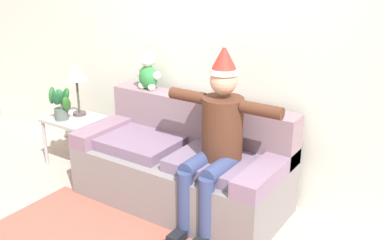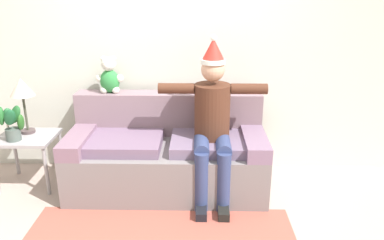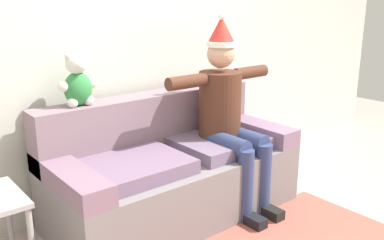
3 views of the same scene
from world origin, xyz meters
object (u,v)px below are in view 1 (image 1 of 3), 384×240
Objects in this scene: teddy_bear at (148,72)px; candle_tall at (61,101)px; couch at (184,165)px; potted_plant at (61,103)px; side_table at (75,124)px; table_lamp at (76,74)px; person_seated at (216,136)px.

teddy_bear reaches higher than candle_tall.
couch is 1.54m from potted_plant.
couch is at bearing 4.11° from potted_plant.
side_table is 0.54m from table_lamp.
couch is 7.71× the size of candle_tall.
teddy_bear is 0.67× the size of table_lamp.
teddy_bear is at bearing 157.32° from person_seated.
candle_tall reaches higher than side_table.
couch reaches higher than potted_plant.
teddy_bear reaches higher than potted_plant.
table_lamp is at bearing 176.07° from couch.
person_seated is 1.93m from potted_plant.
teddy_bear is 1.05× the size of potted_plant.
table_lamp is 1.58× the size of potted_plant.
couch is at bearing -3.93° from table_lamp.
teddy_bear is 1.03m from potted_plant.
person_seated is 4.28× the size of potted_plant.
side_table is at bearing -162.13° from teddy_bear.
table_lamp is at bearing -168.80° from teddy_bear.
potted_plant is (-1.49, -0.11, 0.36)m from couch.
potted_plant is at bearing -175.89° from couch.
person_seated is 2.74× the size of side_table.
side_table is at bearing 7.20° from candle_tall.
side_table is 2.26× the size of candle_tall.
couch is 0.65m from person_seated.
potted_plant is 0.13m from candle_tall.
couch is 5.31× the size of potted_plant.
person_seated is 2.71× the size of table_lamp.
side_table is at bearing 174.78° from person_seated.
table_lamp is 0.34m from candle_tall.
teddy_bear is at bearing 11.20° from table_lamp.
teddy_bear is 1.53× the size of candle_tall.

